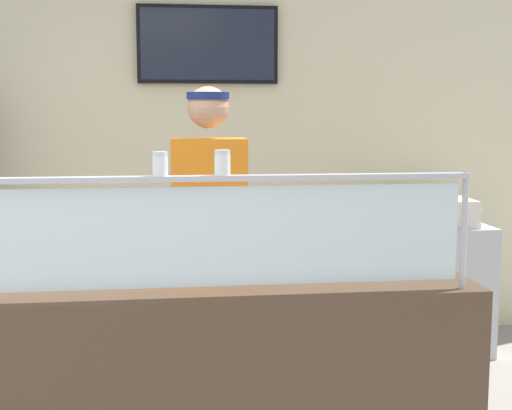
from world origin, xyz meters
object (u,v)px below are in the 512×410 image
object	(u,v)px
worker_figure	(210,235)
pizza_box_stack	(436,211)
pizza_tray	(240,268)
parmesan_shaker	(160,165)
pepper_flake_shaker	(222,164)
pizza_server	(243,264)

from	to	relation	value
worker_figure	pizza_box_stack	size ratio (longest dim) A/B	3.69
pizza_tray	worker_figure	distance (m)	0.62
pizza_tray	parmesan_shaker	bearing A→B (deg)	-130.20
pepper_flake_shaker	worker_figure	world-z (taller)	worker_figure
pizza_server	pizza_box_stack	world-z (taller)	pizza_box_stack
pizza_box_stack	pizza_tray	bearing A→B (deg)	-133.06
pepper_flake_shaker	pizza_server	bearing A→B (deg)	72.68
parmesan_shaker	pepper_flake_shaker	bearing A→B (deg)	-0.00
pizza_box_stack	pizza_server	bearing A→B (deg)	-132.49
pizza_server	pizza_box_stack	bearing A→B (deg)	37.00
pepper_flake_shaker	pizza_box_stack	bearing A→B (deg)	51.21
worker_figure	pizza_tray	bearing A→B (deg)	-81.73
parmesan_shaker	pizza_server	bearing A→B (deg)	47.36
pizza_tray	pepper_flake_shaker	world-z (taller)	pepper_flake_shaker
pizza_server	pepper_flake_shaker	bearing A→B (deg)	-117.83
pizza_tray	pizza_box_stack	distance (m)	2.19
parmesan_shaker	pepper_flake_shaker	size ratio (longest dim) A/B	0.95
pizza_server	parmesan_shaker	size ratio (longest dim) A/B	3.15
pepper_flake_shaker	worker_figure	size ratio (longest dim) A/B	0.05
pizza_tray	worker_figure	bearing A→B (deg)	98.27
pizza_server	worker_figure	xyz separation A→B (m)	(-0.10, 0.64, 0.02)
pizza_tray	pepper_flake_shaker	size ratio (longest dim) A/B	4.86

